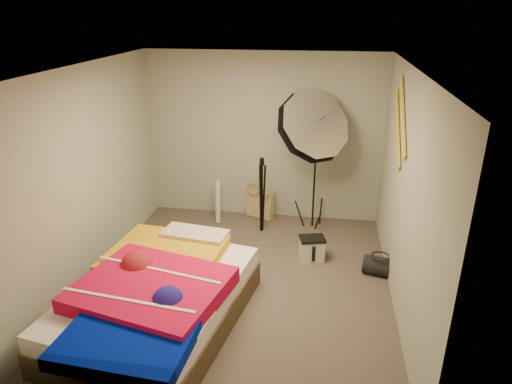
% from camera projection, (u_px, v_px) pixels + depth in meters
% --- Properties ---
extents(floor, '(4.00, 4.00, 0.00)m').
position_uv_depth(floor, '(240.00, 284.00, 5.42)').
color(floor, '#534940').
rests_on(floor, ground).
extents(ceiling, '(4.00, 4.00, 0.00)m').
position_uv_depth(ceiling, '(237.00, 68.00, 4.47)').
color(ceiling, silver).
rests_on(ceiling, wall_back).
extents(wall_back, '(3.50, 0.00, 3.50)m').
position_uv_depth(wall_back, '(264.00, 138.00, 6.78)').
color(wall_back, '#9B9D8D').
rests_on(wall_back, floor).
extents(wall_front, '(3.50, 0.00, 3.50)m').
position_uv_depth(wall_front, '(184.00, 293.00, 3.12)').
color(wall_front, '#9B9D8D').
rests_on(wall_front, floor).
extents(wall_left, '(0.00, 4.00, 4.00)m').
position_uv_depth(wall_left, '(88.00, 178.00, 5.19)').
color(wall_left, '#9B9D8D').
rests_on(wall_left, floor).
extents(wall_right, '(0.00, 4.00, 4.00)m').
position_uv_depth(wall_right, '(405.00, 196.00, 4.70)').
color(wall_right, '#9B9D8D').
rests_on(wall_right, floor).
extents(tote_bag, '(0.46, 0.34, 0.43)m').
position_uv_depth(tote_bag, '(261.00, 204.00, 7.08)').
color(tote_bag, tan).
rests_on(tote_bag, floor).
extents(wrapping_roll, '(0.09, 0.20, 0.67)m').
position_uv_depth(wrapping_roll, '(218.00, 201.00, 6.89)').
color(wrapping_roll, '#4E97BF').
rests_on(wrapping_roll, floor).
extents(camera_case, '(0.34, 0.28, 0.30)m').
position_uv_depth(camera_case, '(312.00, 250.00, 5.89)').
color(camera_case, beige).
rests_on(camera_case, floor).
extents(duffel_bag, '(0.43, 0.32, 0.23)m').
position_uv_depth(duffel_bag, '(379.00, 266.00, 5.58)').
color(duffel_bag, black).
rests_on(duffel_bag, floor).
extents(wall_stripe_upper, '(0.02, 0.91, 0.78)m').
position_uv_depth(wall_stripe_upper, '(403.00, 116.00, 4.99)').
color(wall_stripe_upper, gold).
rests_on(wall_stripe_upper, wall_right).
extents(wall_stripe_lower, '(0.02, 0.91, 0.78)m').
position_uv_depth(wall_stripe_lower, '(398.00, 128.00, 5.29)').
color(wall_stripe_lower, gold).
rests_on(wall_stripe_lower, wall_right).
extents(bed, '(1.85, 2.48, 0.63)m').
position_uv_depth(bed, '(157.00, 299.00, 4.62)').
color(bed, '#4A3925').
rests_on(bed, floor).
extents(photo_umbrella, '(1.06, 1.21, 2.17)m').
position_uv_depth(photo_umbrella, '(311.00, 128.00, 6.11)').
color(photo_umbrella, black).
rests_on(photo_umbrella, floor).
extents(camera_tripod, '(0.07, 0.07, 1.12)m').
position_uv_depth(camera_tripod, '(262.00, 190.00, 6.48)').
color(camera_tripod, black).
rests_on(camera_tripod, floor).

